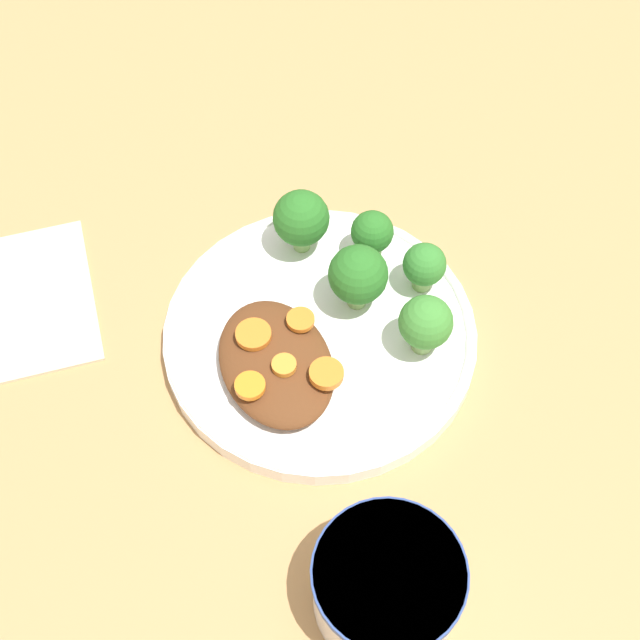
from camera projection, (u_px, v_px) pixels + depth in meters
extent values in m
plane|color=tan|center=(320.00, 341.00, 0.71)|extent=(4.00, 4.00, 0.00)
cylinder|color=white|center=(320.00, 336.00, 0.70)|extent=(0.24, 0.24, 0.02)
torus|color=white|center=(320.00, 331.00, 0.69)|extent=(0.24, 0.24, 0.01)
cylinder|color=silver|center=(387.00, 586.00, 0.57)|extent=(0.10, 0.10, 0.06)
cylinder|color=#2D478C|center=(390.00, 573.00, 0.55)|extent=(0.10, 0.10, 0.01)
cylinder|color=white|center=(389.00, 577.00, 0.55)|extent=(0.08, 0.08, 0.01)
ellipsoid|color=#5B3319|center=(276.00, 363.00, 0.66)|extent=(0.12, 0.08, 0.02)
cylinder|color=#7FA85B|center=(357.00, 293.00, 0.70)|extent=(0.02, 0.02, 0.02)
sphere|color=#286B23|center=(358.00, 275.00, 0.68)|extent=(0.05, 0.05, 0.05)
cylinder|color=#7FA85B|center=(302.00, 237.00, 0.73)|extent=(0.01, 0.01, 0.02)
sphere|color=#286B23|center=(301.00, 218.00, 0.71)|extent=(0.05, 0.05, 0.05)
cylinder|color=#759E51|center=(371.00, 247.00, 0.73)|extent=(0.02, 0.02, 0.02)
sphere|color=#286B23|center=(372.00, 232.00, 0.71)|extent=(0.03, 0.03, 0.03)
cylinder|color=#7FA85B|center=(423.00, 338.00, 0.68)|extent=(0.02, 0.02, 0.02)
sphere|color=#3D8433|center=(426.00, 322.00, 0.66)|extent=(0.04, 0.04, 0.04)
cylinder|color=#759E51|center=(422.00, 278.00, 0.71)|extent=(0.02, 0.02, 0.02)
sphere|color=#337A2D|center=(425.00, 264.00, 0.69)|extent=(0.03, 0.03, 0.03)
cylinder|color=orange|center=(250.00, 386.00, 0.64)|extent=(0.02, 0.02, 0.01)
cylinder|color=orange|center=(326.00, 374.00, 0.64)|extent=(0.03, 0.03, 0.01)
cylinder|color=orange|center=(302.00, 324.00, 0.67)|extent=(0.02, 0.02, 0.00)
cylinder|color=orange|center=(284.00, 365.00, 0.65)|extent=(0.02, 0.02, 0.01)
cylinder|color=orange|center=(254.00, 335.00, 0.66)|extent=(0.03, 0.03, 0.01)
cube|color=beige|center=(34.00, 299.00, 0.72)|extent=(0.15, 0.11, 0.01)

